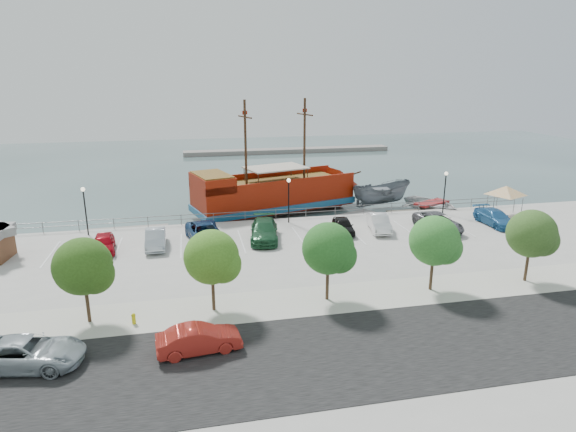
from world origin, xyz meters
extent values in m
plane|color=#334746|center=(0.00, 0.00, -1.00)|extent=(160.00, 160.00, 0.00)
cube|color=#9F9D97|center=(0.00, -21.00, -0.60)|extent=(100.00, 58.00, 1.20)
cube|color=black|center=(0.00, -16.00, 0.01)|extent=(100.00, 8.00, 0.04)
cube|color=#B8B5A4|center=(0.00, -10.00, 0.01)|extent=(100.00, 4.00, 0.05)
cylinder|color=#5D5E5E|center=(0.00, 7.80, 0.95)|extent=(50.00, 0.06, 0.06)
cylinder|color=#5D5E5E|center=(0.00, 7.80, 0.55)|extent=(50.00, 0.06, 0.06)
cube|color=gray|center=(10.00, 55.00, -0.60)|extent=(40.00, 3.00, 0.80)
cube|color=maroon|center=(-0.17, 13.39, 1.03)|extent=(17.89, 10.01, 2.78)
cube|color=navy|center=(-0.17, 13.39, 0.12)|extent=(18.29, 10.41, 0.64)
cone|color=maroon|center=(8.83, 16.09, 1.03)|extent=(4.74, 5.89, 5.12)
cube|color=maroon|center=(-6.82, 11.40, 3.16)|extent=(4.60, 6.03, 1.49)
cube|color=brown|center=(-6.82, 11.40, 3.96)|extent=(4.27, 5.56, 0.13)
cube|color=brown|center=(0.34, 13.55, 2.47)|extent=(14.64, 8.48, 0.16)
cube|color=maroon|center=(-0.91, 15.85, 2.79)|extent=(16.42, 5.10, 0.75)
cube|color=maroon|center=(0.56, 10.94, 2.79)|extent=(16.42, 5.10, 0.75)
cylinder|color=#382111|center=(3.41, 14.47, 6.79)|extent=(0.32, 0.32, 8.75)
cylinder|color=#382111|center=(-3.24, 12.48, 6.79)|extent=(0.32, 0.32, 8.75)
cylinder|color=#382111|center=(3.41, 14.47, 9.46)|extent=(1.06, 3.11, 0.15)
cylinder|color=#382111|center=(-3.24, 12.48, 9.46)|extent=(1.06, 3.11, 0.15)
cube|color=beige|center=(0.03, 13.46, 4.02)|extent=(7.09, 5.66, 0.13)
cylinder|color=#382111|center=(9.54, 16.30, 2.31)|extent=(2.59, 0.93, 0.63)
imported|color=slate|center=(12.04, 13.09, 0.38)|extent=(7.43, 3.61, 2.76)
imported|color=silver|center=(16.70, 10.15, -0.33)|extent=(6.79, 7.80, 1.35)
cube|color=gray|center=(-15.12, 9.20, -0.78)|extent=(7.69, 2.38, 0.44)
cube|color=gray|center=(6.64, 9.20, -0.79)|extent=(7.72, 4.82, 0.43)
cube|color=#666054|center=(15.37, 9.20, -0.78)|extent=(7.83, 2.70, 0.44)
cylinder|color=slate|center=(20.71, 6.14, 1.10)|extent=(0.09, 0.09, 2.19)
cylinder|color=slate|center=(23.12, 5.19, 1.10)|extent=(0.09, 0.09, 2.19)
cylinder|color=slate|center=(19.75, 3.74, 1.10)|extent=(0.09, 0.09, 2.19)
cylinder|color=slate|center=(22.16, 2.78, 1.10)|extent=(0.09, 0.09, 2.19)
pyramid|color=beige|center=(21.43, 4.46, 3.04)|extent=(5.44, 5.44, 0.90)
imported|color=#97A3A9|center=(-17.07, -14.00, 0.74)|extent=(5.66, 3.30, 1.48)
imported|color=#AC261D|center=(-8.97, -14.36, 0.70)|extent=(4.39, 1.95, 1.40)
cylinder|color=gold|center=(-12.50, -10.80, 0.27)|extent=(0.22, 0.22, 0.55)
sphere|color=gold|center=(-12.50, -10.80, 0.56)|extent=(0.24, 0.24, 0.24)
cylinder|color=black|center=(-18.00, 6.50, 2.00)|extent=(0.12, 0.12, 4.00)
sphere|color=#FFF2CC|center=(-18.00, 6.50, 4.10)|extent=(0.36, 0.36, 0.36)
cylinder|color=black|center=(0.00, 6.50, 2.00)|extent=(0.12, 0.12, 4.00)
sphere|color=#FFF2CC|center=(0.00, 6.50, 4.10)|extent=(0.36, 0.36, 0.36)
cylinder|color=black|center=(16.00, 6.50, 2.00)|extent=(0.12, 0.12, 4.00)
sphere|color=#FFF2CC|center=(16.00, 6.50, 4.10)|extent=(0.36, 0.36, 0.36)
cylinder|color=#473321|center=(-15.00, -10.00, 1.10)|extent=(0.20, 0.20, 2.20)
sphere|color=#274914|center=(-15.00, -10.00, 3.40)|extent=(3.20, 3.20, 3.20)
sphere|color=#274914|center=(-14.40, -10.30, 3.00)|extent=(2.20, 2.20, 2.20)
cylinder|color=#473321|center=(-8.00, -10.00, 1.10)|extent=(0.20, 0.20, 2.20)
sphere|color=#3A691C|center=(-8.00, -10.00, 3.40)|extent=(3.20, 3.20, 3.20)
sphere|color=#3A691C|center=(-7.40, -10.30, 3.00)|extent=(2.20, 2.20, 2.20)
cylinder|color=#473321|center=(-1.00, -10.00, 1.10)|extent=(0.20, 0.20, 2.20)
sphere|color=#21561E|center=(-1.00, -10.00, 3.40)|extent=(3.20, 3.20, 3.20)
sphere|color=#21561E|center=(-0.40, -10.30, 3.00)|extent=(2.20, 2.20, 2.20)
cylinder|color=#473321|center=(6.00, -10.00, 1.10)|extent=(0.20, 0.20, 2.20)
sphere|color=#2C6927|center=(6.00, -10.00, 3.40)|extent=(3.20, 3.20, 3.20)
sphere|color=#2C6927|center=(6.60, -10.30, 3.00)|extent=(2.20, 2.20, 2.20)
cylinder|color=#473321|center=(13.00, -10.00, 1.10)|extent=(0.20, 0.20, 2.20)
sphere|color=#2F4D1D|center=(13.00, -10.00, 3.40)|extent=(3.20, 3.20, 3.20)
sphere|color=#2F4D1D|center=(13.60, -10.30, 3.00)|extent=(2.20, 2.20, 2.20)
imported|color=#9D0510|center=(-15.94, 1.81, 0.70)|extent=(2.11, 4.24, 1.39)
imported|color=#ACB7C0|center=(-11.99, 2.02, 0.73)|extent=(1.67, 4.48, 1.46)
imported|color=navy|center=(-8.01, 2.54, 0.79)|extent=(3.44, 6.04, 1.59)
imported|color=#1F5230|center=(-3.04, 2.10, 0.81)|extent=(3.13, 5.89, 1.63)
imported|color=black|center=(4.11, 2.49, 0.67)|extent=(1.99, 4.06, 1.33)
imported|color=white|center=(7.45, 2.42, 0.74)|extent=(2.34, 4.68, 1.47)
imported|color=#5C5C61|center=(12.73, 1.50, 0.76)|extent=(2.95, 5.65, 1.52)
imported|color=#26639D|center=(18.72, 1.87, 0.72)|extent=(2.11, 4.98, 1.43)
camera|label=1|loc=(-8.94, -36.30, 13.47)|focal=30.00mm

